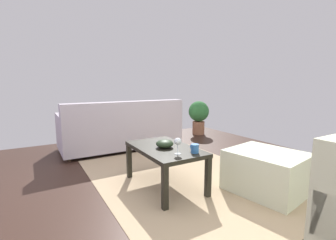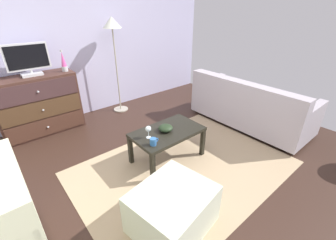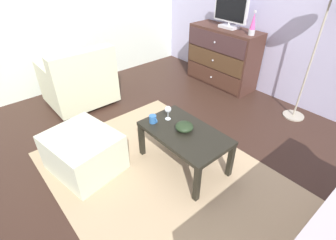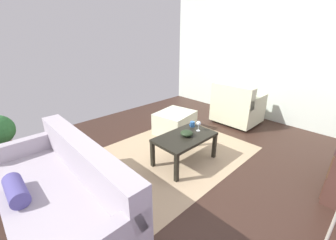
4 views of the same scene
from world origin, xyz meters
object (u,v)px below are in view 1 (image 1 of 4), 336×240
couch_large (122,129)px  mug (195,148)px  ottoman (266,172)px  potted_plant (199,114)px  wine_glass (178,142)px  coffee_table (165,152)px  bowl_decorative (165,144)px

couch_large → mug: bearing=-179.6°
ottoman → potted_plant: (2.58, -1.13, 0.23)m
wine_glass → couch_large: 1.99m
coffee_table → bowl_decorative: 0.10m
potted_plant → couch_large: bearing=98.0°
coffee_table → couch_large: size_ratio=0.46×
bowl_decorative → couch_large: couch_large is taller
mug → potted_plant: 2.91m
coffee_table → ottoman: 1.05m
bowl_decorative → coffee_table: bearing=-31.7°
bowl_decorative → potted_plant: bearing=-45.1°
bowl_decorative → potted_plant: 2.78m
coffee_table → bowl_decorative: bearing=148.3°
coffee_table → potted_plant: 2.76m
ottoman → coffee_table: bearing=52.5°
bowl_decorative → mug: bearing=-153.3°
couch_large → bowl_decorative: bearing=175.2°
bowl_decorative → ottoman: bearing=-126.2°
mug → wine_glass: bearing=73.1°
coffee_table → potted_plant: size_ratio=1.26×
couch_large → coffee_table: bearing=175.6°
coffee_table → ottoman: bearing=-127.5°
coffee_table → wine_glass: bearing=176.0°
mug → ottoman: mug is taller
bowl_decorative → potted_plant: (1.96, -1.97, -0.04)m
coffee_table → wine_glass: size_ratio=5.76×
mug → couch_large: (2.02, 0.01, -0.15)m
couch_large → ottoman: bearing=-163.4°
bowl_decorative → ottoman: bowl_decorative is taller
wine_glass → potted_plant: (2.22, -1.98, -0.12)m
mug → potted_plant: potted_plant is taller
wine_glass → potted_plant: 2.98m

